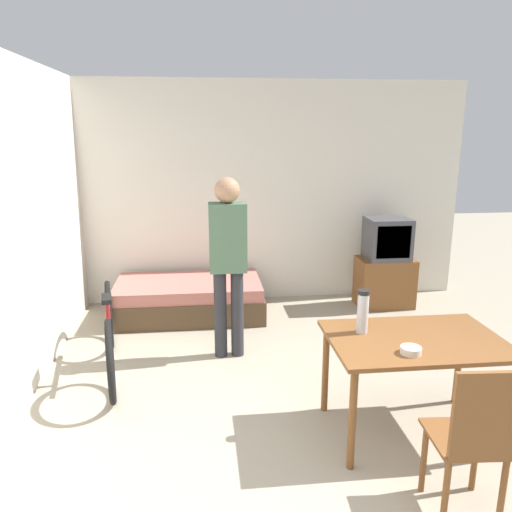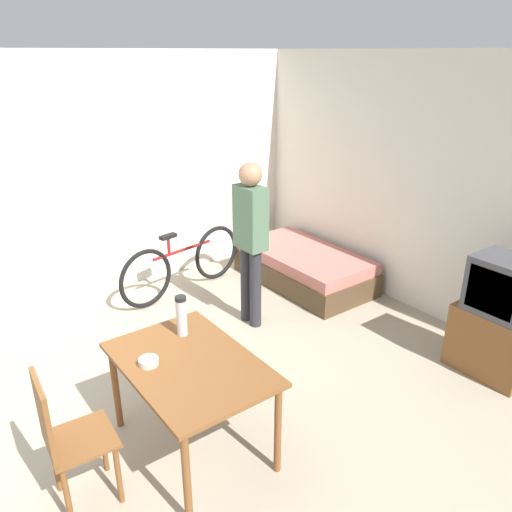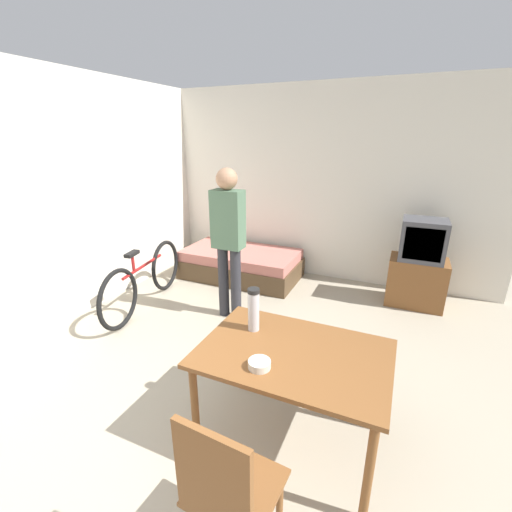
% 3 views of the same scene
% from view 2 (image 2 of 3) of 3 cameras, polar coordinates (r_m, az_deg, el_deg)
% --- Properties ---
extents(ground_plane, '(20.00, 20.00, 0.00)m').
position_cam_2_polar(ground_plane, '(4.28, -24.16, -18.66)').
color(ground_plane, '#9E937F').
extents(wall_back, '(5.20, 0.06, 2.70)m').
position_cam_2_polar(wall_back, '(5.68, 16.10, 8.04)').
color(wall_back, silver).
rests_on(wall_back, ground_plane).
extents(wall_left, '(0.06, 4.99, 2.70)m').
position_cam_2_polar(wall_left, '(6.10, -12.84, 9.30)').
color(wall_left, silver).
rests_on(wall_left, ground_plane).
extents(daybed, '(1.71, 0.92, 0.42)m').
position_cam_2_polar(daybed, '(6.18, 5.51, -1.24)').
color(daybed, '#4C3823').
rests_on(daybed, ground_plane).
extents(tv, '(0.66, 0.44, 1.09)m').
position_cam_2_polar(tv, '(4.83, 25.80, -6.69)').
color(tv, brown).
rests_on(tv, ground_plane).
extents(dining_table, '(1.19, 0.81, 0.73)m').
position_cam_2_polar(dining_table, '(3.52, -7.56, -13.06)').
color(dining_table, brown).
rests_on(dining_table, ground_plane).
extents(wooden_chair, '(0.42, 0.42, 0.96)m').
position_cam_2_polar(wooden_chair, '(3.38, -21.02, -18.60)').
color(wooden_chair, brown).
rests_on(wooden_chair, ground_plane).
extents(bicycle, '(0.35, 1.72, 0.77)m').
position_cam_2_polar(bicycle, '(5.93, -8.33, -0.92)').
color(bicycle, black).
rests_on(bicycle, ground_plane).
extents(person_standing, '(0.34, 0.23, 1.71)m').
position_cam_2_polar(person_standing, '(4.94, -0.62, 2.60)').
color(person_standing, '#28282D').
rests_on(person_standing, ground_plane).
extents(thermos_flask, '(0.08, 0.08, 0.31)m').
position_cam_2_polar(thermos_flask, '(3.70, -8.52, -6.60)').
color(thermos_flask, '#B7B7BC').
rests_on(thermos_flask, dining_table).
extents(mate_bowl, '(0.13, 0.13, 0.05)m').
position_cam_2_polar(mate_bowl, '(3.48, -12.18, -11.72)').
color(mate_bowl, beige).
rests_on(mate_bowl, dining_table).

